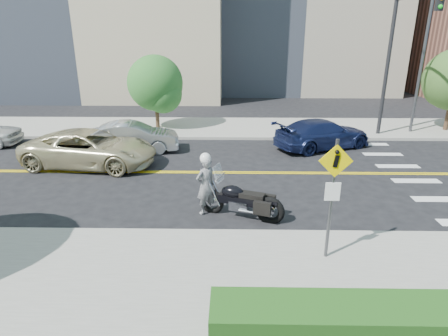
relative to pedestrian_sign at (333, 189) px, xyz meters
The scene contains 12 objects.
ground_plane 7.83m from the pedestrian_sign, 123.64° to the left, with size 120.00×120.00×0.00m, color black.
sidewalk_near 4.75m from the pedestrian_sign, 164.21° to the right, with size 60.00×5.00×0.15m, color #9E9B91.
sidewalk_far 14.56m from the pedestrian_sign, 106.91° to the left, with size 60.00×5.00×0.15m, color #9E9B91.
lamp_post 15.16m from the pedestrian_sign, 58.67° to the left, with size 0.16×0.16×8.00m, color #4C4C51.
traffic_light 13.06m from the pedestrian_sign, 63.01° to the left, with size 0.28×4.50×7.00m.
pedestrian_sign is the anchor object (origin of this frame).
motorcyclist 4.21m from the pedestrian_sign, 139.82° to the left, with size 0.81×0.77×1.99m.
motorcycle 3.34m from the pedestrian_sign, 130.57° to the left, with size 2.63×0.80×1.60m, color black, non-canonical shape.
suv 10.98m from the pedestrian_sign, 139.68° to the left, with size 2.55×5.54×1.54m, color beige.
parked_car_silver 11.60m from the pedestrian_sign, 127.68° to the left, with size 1.52×4.34×1.43m, color #9CA0A3.
parked_car_blue 10.21m from the pedestrian_sign, 77.76° to the left, with size 2.01×4.95×1.44m, color navy.
tree_far_a 15.06m from the pedestrian_sign, 116.32° to the left, with size 3.14×3.14×4.29m.
Camera 1 is at (1.83, -14.34, 5.34)m, focal length 30.00 mm.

